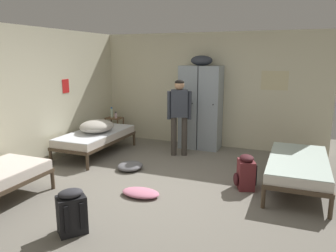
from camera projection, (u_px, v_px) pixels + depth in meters
The scene contains 14 objects.
ground_plane at pixel (162, 187), 5.22m from camera, with size 8.83×8.83×0.00m, color slate.
room_backdrop at pixel (127, 94), 6.66m from camera, with size 5.21×5.58×2.58m.
locker_bank at pixel (201, 106), 7.30m from camera, with size 0.90×0.55×2.07m.
shelf_unit at pixel (115, 127), 8.08m from camera, with size 0.38×0.30×0.57m.
bed_left_rear at pixel (96, 137), 6.92m from camera, with size 0.90×1.90×0.49m.
bed_right at pixel (298, 165), 5.13m from camera, with size 0.90×1.90×0.49m.
bedding_heap at pixel (97, 126), 6.85m from camera, with size 0.67×0.79×0.25m.
person_traveler at pixel (179, 111), 6.72m from camera, with size 0.48×0.31×1.59m.
water_bottle at pixel (112, 113), 8.06m from camera, with size 0.07×0.07×0.25m.
lotion_bottle at pixel (116, 115), 7.96m from camera, with size 0.06×0.06×0.16m.
backpack_maroon at pixel (245, 173), 5.14m from camera, with size 0.39×0.38×0.55m.
backpack_black at pixel (72, 212), 3.84m from camera, with size 0.42×0.41×0.55m.
clothes_pile_grey at pixel (130, 166), 6.04m from camera, with size 0.46×0.51×0.13m.
clothes_pile_pink at pixel (141, 193), 4.90m from camera, with size 0.59×0.36×0.10m.
Camera 1 is at (1.91, -4.51, 2.06)m, focal length 34.94 mm.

